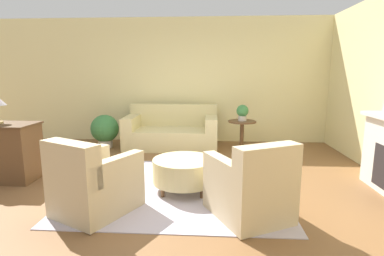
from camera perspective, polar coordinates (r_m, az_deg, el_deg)
ground_plane at (r=4.24m, az=-2.55°, el=-11.35°), size 16.00×16.00×0.00m
wall_back at (r=6.96m, az=0.08°, el=8.99°), size 9.94×0.12×2.80m
rug at (r=4.24m, az=-2.55°, el=-11.29°), size 2.77×2.46×0.01m
couch at (r=6.45m, az=-3.85°, el=-0.83°), size 1.93×1.00×0.89m
armchair_left at (r=3.59m, az=-18.30°, el=-10.13°), size 1.01×1.07×0.87m
armchair_right at (r=3.37m, az=11.10°, el=-11.15°), size 1.01×1.07×0.87m
ottoman_table at (r=4.06m, az=-1.56°, el=-8.06°), size 0.84×0.84×0.43m
side_table at (r=6.20m, az=9.48°, el=-0.38°), size 0.57×0.57×0.62m
dresser at (r=5.25m, az=-32.68°, el=-3.70°), size 1.07×0.57×0.85m
potted_plant_on_side_table at (r=6.15m, az=9.59°, el=3.01°), size 0.24×0.24×0.33m
potted_plant_floor at (r=6.62m, az=-16.27°, el=-0.29°), size 0.59×0.59×0.71m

